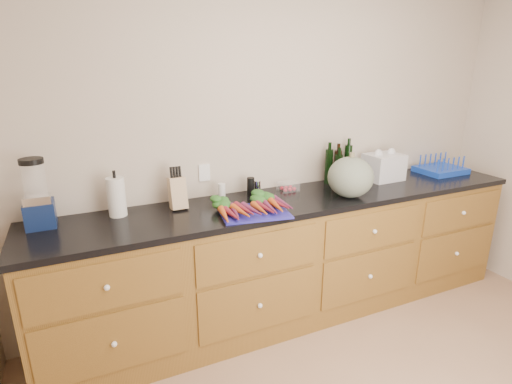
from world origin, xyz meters
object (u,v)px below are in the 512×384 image
squash (350,177)px  tomato_box (288,187)px  blender_appliance (37,198)px  carrots (251,205)px  knife_block (178,193)px  paper_towel (117,197)px  cutting_board (254,212)px  dish_rack (441,168)px

squash → tomato_box: squash is taller
blender_appliance → tomato_box: bearing=0.4°
squash → carrots: bearing=178.4°
carrots → knife_block: 0.49m
paper_towel → tomato_box: 1.23m
carrots → squash: squash is taller
blender_appliance → cutting_board: bearing=-14.5°
squash → blender_appliance: bearing=171.6°
dish_rack → tomato_box: bearing=176.5°
knife_block → tomato_box: (0.85, 0.03, -0.07)m
squash → cutting_board: bearing=-178.3°
cutting_board → paper_towel: (-0.80, 0.32, 0.12)m
carrots → tomato_box: 0.52m
blender_appliance → paper_towel: bearing=0.3°
cutting_board → blender_appliance: 1.28m
dish_rack → carrots: bearing=-174.2°
blender_appliance → paper_towel: 0.43m
tomato_box → squash: bearing=-42.5°
blender_appliance → squash: bearing=-8.4°
carrots → dish_rack: dish_rack is taller
carrots → paper_towel: (-0.80, 0.27, 0.08)m
dish_rack → paper_towel: bearing=178.3°
squash → knife_block: squash is taller
cutting_board → paper_towel: 0.87m
paper_towel → knife_block: bearing=-3.0°
squash → paper_towel: 1.59m
knife_block → tomato_box: knife_block is taller
squash → knife_block: (-1.18, 0.28, -0.04)m
knife_block → tomato_box: size_ratio=1.48×
carrots → tomato_box: size_ratio=3.33×
knife_block → tomato_box: 0.85m
carrots → paper_towel: size_ratio=1.89×
squash → tomato_box: size_ratio=2.32×
cutting_board → squash: squash is taller
cutting_board → squash: bearing=1.7°
blender_appliance → dish_rack: size_ratio=1.07×
squash → knife_block: bearing=166.8°
blender_appliance → carrots: bearing=-12.5°
carrots → blender_appliance: (-1.23, 0.27, 0.14)m
paper_towel → blender_appliance: bearing=-179.7°
carrots → blender_appliance: blender_appliance is taller
paper_towel → tomato_box: size_ratio=1.76×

